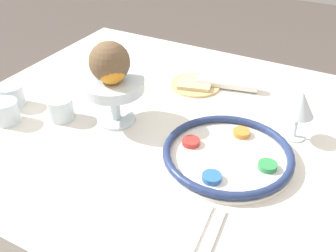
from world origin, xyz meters
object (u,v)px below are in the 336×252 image
Objects in this scene: orange_fruit at (111,69)px; cup_mid at (12,96)px; cup_far at (61,109)px; coconut at (110,62)px; bread_plate at (195,84)px; seder_plate at (228,154)px; wine_glass at (301,105)px; napkin_roll at (227,83)px; fruit_stand at (114,90)px; cup_near at (6,112)px.

orange_fruit is 1.11× the size of cup_mid.
cup_mid is 0.18m from cup_far.
orange_fruit is at bearing 135.90° from coconut.
bread_plate is 2.25× the size of cup_far.
cup_far is at bearing 19.57° from orange_fruit.
orange_fruit reaches higher than seder_plate.
napkin_roll is (0.26, -0.17, -0.08)m from wine_glass.
fruit_stand reaches higher than bread_plate.
coconut is at bearing 56.91° from napkin_roll.
fruit_stand is 0.40m from napkin_roll.
cup_near is at bearing 49.55° from bread_plate.
cup_near is at bearing 22.80° from wine_glass.
seder_plate is 0.68m from cup_mid.
napkin_roll is (-0.22, -0.33, -0.17)m from coconut.
seder_plate reaches higher than bread_plate.
orange_fruit is 0.02m from coconut.
fruit_stand is at bearing -155.47° from cup_far.
cup_mid is at bearing 16.67° from wine_glass.
cup_far reaches higher than bread_plate.
wine_glass is 0.50m from fruit_stand.
coconut reaches higher than fruit_stand.
coconut is 1.49× the size of cup_mid.
fruit_stand is 2.33× the size of cup_far.
orange_fruit is at bearing -153.17° from cup_near.
cup_far is (0.50, 0.05, 0.02)m from seder_plate.
orange_fruit is 0.49× the size of bread_plate.
cup_mid is (0.33, 0.08, -0.07)m from fruit_stand.
bread_plate is (-0.11, -0.30, -0.09)m from fruit_stand.
coconut is (0.35, -0.01, 0.17)m from seder_plate.
cup_mid is at bearing 4.12° from cup_far.
coconut is 1.49× the size of cup_near.
cup_far is at bearing -175.88° from cup_mid.
fruit_stand reaches higher than cup_mid.
wine_glass reaches higher than fruit_stand.
cup_mid is (0.06, -0.07, 0.00)m from cup_near.
cup_mid and cup_far have the same top height.
seder_plate is 4.42× the size of cup_near.
cup_mid is (0.68, 0.07, 0.02)m from seder_plate.
cup_near is at bearing 12.67° from seder_plate.
wine_glass reaches higher than bread_plate.
coconut is at bearing 18.87° from wine_glass.
coconut is (0.01, -0.01, 0.01)m from orange_fruit.
bread_plate is (0.36, -0.14, -0.09)m from wine_glass.
wine_glass reaches higher than napkin_roll.
cup_near is (0.49, 0.49, 0.01)m from napkin_roll.
seder_plate is 2.98× the size of coconut.
wine_glass reaches higher than cup_mid.
coconut is at bearing 68.77° from bread_plate.
coconut is at bearing 37.83° from fruit_stand.
orange_fruit is 1.11× the size of cup_far.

